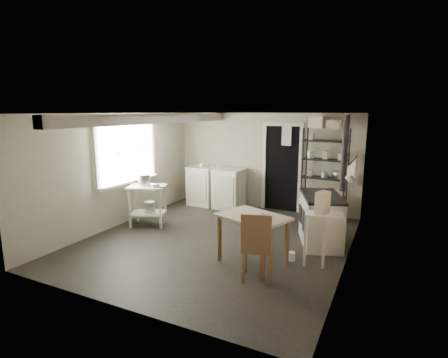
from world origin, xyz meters
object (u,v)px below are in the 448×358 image
at_px(stove, 320,220).
at_px(flour_sack, 321,210).
at_px(stockpot, 144,181).
at_px(chair, 257,246).
at_px(prep_table, 148,207).
at_px(work_table, 252,240).
at_px(shelf_rack, 324,177).
at_px(base_cabinets, 216,188).

distance_m(stove, flour_sack, 1.40).
relative_size(stove, flour_sack, 2.22).
height_order(stockpot, stove, stockpot).
bearing_deg(chair, stockpot, 141.86).
bearing_deg(prep_table, chair, -23.21).
bearing_deg(work_table, stockpot, 163.64).
xyz_separation_m(stove, work_table, (-0.77, -1.33, -0.06)).
height_order(chair, flour_sack, chair).
xyz_separation_m(shelf_rack, flour_sack, (-0.01, -0.14, -0.71)).
bearing_deg(base_cabinets, stove, -25.03).
bearing_deg(chair, stove, 57.61).
xyz_separation_m(stove, flour_sack, (-0.24, 1.37, -0.20)).
distance_m(stockpot, base_cabinets, 2.11).
xyz_separation_m(stockpot, flour_sack, (3.23, 1.90, -0.70)).
distance_m(stove, chair, 1.84).
relative_size(stockpot, shelf_rack, 0.13).
xyz_separation_m(base_cabinets, work_table, (2.06, -2.75, -0.08)).
distance_m(chair, flour_sack, 3.15).
bearing_deg(chair, prep_table, 141.29).
relative_size(shelf_rack, work_table, 1.94).
bearing_deg(stove, stockpot, 167.71).
distance_m(prep_table, work_table, 2.75).
distance_m(work_table, chair, 0.50).
distance_m(shelf_rack, chair, 3.31).
relative_size(prep_table, stove, 0.74).
bearing_deg(stockpot, flour_sack, 30.47).
bearing_deg(shelf_rack, stockpot, -144.26).
relative_size(stockpot, chair, 0.27).
xyz_separation_m(base_cabinets, shelf_rack, (2.60, 0.08, 0.49)).
bearing_deg(flour_sack, stockpot, -149.53).
relative_size(prep_table, work_table, 0.82).
relative_size(stove, chair, 1.14).
distance_m(base_cabinets, work_table, 3.43).
bearing_deg(stove, prep_table, 167.78).
height_order(base_cabinets, flour_sack, base_cabinets).
height_order(stove, chair, chair).
height_order(stove, flour_sack, stove).
relative_size(prep_table, shelf_rack, 0.42).
bearing_deg(stove, flour_sack, 78.89).
height_order(stove, work_table, stove).
relative_size(base_cabinets, work_table, 1.44).
bearing_deg(flour_sack, chair, -95.38).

